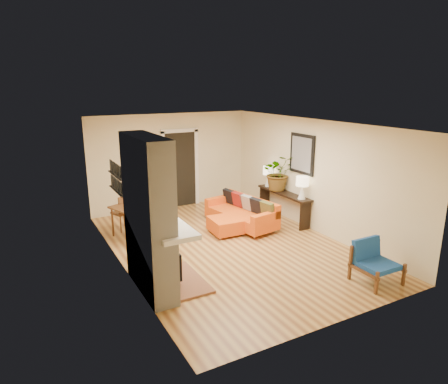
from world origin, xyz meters
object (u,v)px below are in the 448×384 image
at_px(houseplant, 279,172).
at_px(dining_table, 135,213).
at_px(lamp_far, 269,174).
at_px(console_table, 284,198).
at_px(lamp_near, 302,185).
at_px(sofa, 243,212).
at_px(ottoman, 227,225).
at_px(blue_chair, 373,259).

bearing_deg(houseplant, dining_table, 173.71).
relative_size(lamp_far, houseplant, 0.59).
height_order(console_table, lamp_near, lamp_near).
bearing_deg(sofa, console_table, -6.30).
distance_m(sofa, ottoman, 0.70).
xyz_separation_m(console_table, lamp_far, (0.00, 0.70, 0.49)).
relative_size(sofa, console_table, 1.09).
xyz_separation_m(blue_chair, lamp_far, (0.59, 4.09, 0.67)).
height_order(ottoman, houseplant, houseplant).
height_order(sofa, dining_table, dining_table).
distance_m(console_table, houseplant, 0.66).
bearing_deg(lamp_near, dining_table, 159.94).
distance_m(ottoman, houseplant, 2.03).
distance_m(sofa, console_table, 1.15).
relative_size(sofa, lamp_near, 3.72).
xyz_separation_m(dining_table, lamp_near, (3.65, -1.33, 0.50)).
height_order(blue_chair, lamp_near, lamp_near).
bearing_deg(blue_chair, houseplant, 80.89).
relative_size(sofa, blue_chair, 2.75).
bearing_deg(dining_table, lamp_near, -20.06).
bearing_deg(sofa, dining_table, 168.31).
relative_size(dining_table, console_table, 0.89).
bearing_deg(blue_chair, lamp_far, 81.75).
bearing_deg(lamp_far, sofa, -152.86).
distance_m(sofa, dining_table, 2.60).
height_order(sofa, houseplant, houseplant).
relative_size(dining_table, lamp_near, 3.03).
xyz_separation_m(dining_table, houseplant, (3.64, -0.40, 0.62)).
distance_m(lamp_near, lamp_far, 1.38).
bearing_deg(sofa, houseplant, 6.31).
height_order(sofa, blue_chair, sofa).
bearing_deg(lamp_near, sofa, 144.11).
distance_m(dining_table, lamp_far, 3.69).
bearing_deg(blue_chair, dining_table, 127.16).
xyz_separation_m(blue_chair, dining_table, (-3.06, 4.04, 0.17)).
distance_m(sofa, blue_chair, 3.55).
bearing_deg(houseplant, sofa, -173.69).
bearing_deg(blue_chair, lamp_near, 77.64).
distance_m(console_table, lamp_near, 0.84).
bearing_deg(dining_table, sofa, -11.69).
relative_size(console_table, houseplant, 2.01).
height_order(lamp_near, lamp_far, same).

